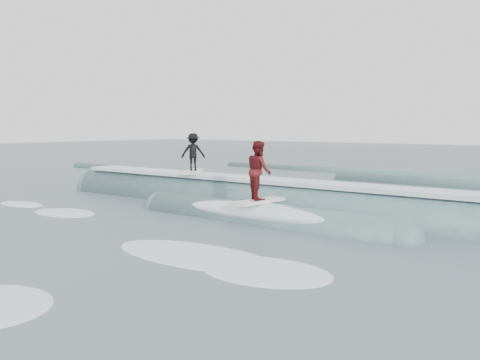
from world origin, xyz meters
The scene contains 6 objects.
ground centered at (0.00, 0.00, 0.00)m, with size 160.00×160.00×0.00m, color #41535E.
breaking_wave centered at (0.36, 6.08, 0.05)m, with size 20.72×3.82×2.08m.
surfer_black centered at (-3.19, 6.52, 1.85)m, with size 1.56×1.97×1.57m.
surfer_red centered at (1.71, 4.32, 1.52)m, with size 1.12×2.03×1.93m.
whitewater centered at (1.20, -0.68, 0.00)m, with size 15.16×8.23×0.10m.
far_swells centered at (-0.95, 17.65, 0.00)m, with size 41.10×8.65×0.80m.
Camera 1 is at (11.52, -8.80, 2.94)m, focal length 40.00 mm.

